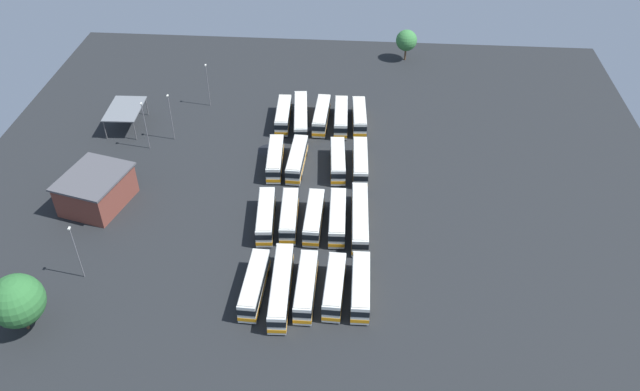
% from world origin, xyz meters
% --- Properties ---
extents(ground_plane, '(124.69, 124.69, 0.00)m').
position_xyz_m(ground_plane, '(0.00, 0.00, 0.00)').
color(ground_plane, black).
extents(bus_row0_slot0, '(11.34, 2.72, 3.54)m').
position_xyz_m(bus_row0_slot0, '(-22.64, -8.29, 1.87)').
color(bus_row0_slot0, silver).
rests_on(bus_row0_slot0, ground_plane).
extents(bus_row0_slot1, '(10.85, 2.90, 3.54)m').
position_xyz_m(bus_row0_slot1, '(-22.87, -4.59, 1.87)').
color(bus_row0_slot1, silver).
rests_on(bus_row0_slot1, ground_plane).
extents(bus_row0_slot2, '(11.74, 2.66, 3.54)m').
position_xyz_m(bus_row0_slot2, '(-23.14, -0.59, 1.87)').
color(bus_row0_slot2, silver).
rests_on(bus_row0_slot2, ground_plane).
extents(bus_row0_slot3, '(14.82, 3.13, 3.54)m').
position_xyz_m(bus_row0_slot3, '(-23.57, 2.90, 1.87)').
color(bus_row0_slot3, silver).
rests_on(bus_row0_slot3, ground_plane).
extents(bus_row0_slot4, '(11.70, 2.95, 3.54)m').
position_xyz_m(bus_row0_slot4, '(-23.40, 6.74, 1.87)').
color(bus_row0_slot4, silver).
rests_on(bus_row0_slot4, ground_plane).
extents(bus_row1_slot0, '(14.81, 3.07, 3.54)m').
position_xyz_m(bus_row1_slot0, '(-7.69, -7.78, 1.87)').
color(bus_row1_slot0, silver).
rests_on(bus_row1_slot0, ground_plane).
extents(bus_row1_slot1, '(11.54, 2.89, 3.54)m').
position_xyz_m(bus_row1_slot1, '(-7.74, -4.20, 1.87)').
color(bus_row1_slot1, silver).
rests_on(bus_row1_slot1, ground_plane).
extents(bus_row1_slot2, '(11.05, 2.72, 3.54)m').
position_xyz_m(bus_row1_slot2, '(-7.98, -0.44, 1.87)').
color(bus_row1_slot2, silver).
rests_on(bus_row1_slot2, ground_plane).
extents(bus_row1_slot3, '(10.86, 3.14, 3.54)m').
position_xyz_m(bus_row1_slot3, '(-7.90, 3.55, 1.87)').
color(bus_row1_slot3, silver).
rests_on(bus_row1_slot3, ground_plane).
extents(bus_row1_slot4, '(11.54, 3.54, 3.54)m').
position_xyz_m(bus_row1_slot4, '(-8.32, 7.28, 1.87)').
color(bus_row1_slot4, silver).
rests_on(bus_row1_slot4, ground_plane).
extents(bus_row2_slot0, '(11.71, 3.01, 3.54)m').
position_xyz_m(bus_row2_slot0, '(7.98, -7.42, 1.87)').
color(bus_row2_slot0, silver).
rests_on(bus_row2_slot0, ground_plane).
extents(bus_row2_slot1, '(11.02, 3.34, 3.54)m').
position_xyz_m(bus_row2_slot1, '(8.00, -3.39, 1.87)').
color(bus_row2_slot1, silver).
rests_on(bus_row2_slot1, ground_plane).
extents(bus_row2_slot3, '(11.60, 2.98, 3.54)m').
position_xyz_m(bus_row2_slot3, '(7.85, 3.93, 1.87)').
color(bus_row2_slot3, silver).
rests_on(bus_row2_slot3, ground_plane).
extents(bus_row2_slot4, '(11.37, 3.32, 3.54)m').
position_xyz_m(bus_row2_slot4, '(7.80, 7.89, 1.87)').
color(bus_row2_slot4, silver).
rests_on(bus_row2_slot4, ground_plane).
extents(bus_row3_slot0, '(10.91, 3.21, 3.54)m').
position_xyz_m(bus_row3_slot0, '(23.39, -6.81, 1.87)').
color(bus_row3_slot0, silver).
rests_on(bus_row3_slot0, ground_plane).
extents(bus_row3_slot1, '(11.71, 2.98, 3.54)m').
position_xyz_m(bus_row3_slot1, '(22.97, -3.21, 1.87)').
color(bus_row3_slot1, silver).
rests_on(bus_row3_slot1, ground_plane).
extents(bus_row3_slot2, '(11.67, 2.91, 3.54)m').
position_xyz_m(bus_row3_slot2, '(23.27, 0.66, 1.87)').
color(bus_row3_slot2, silver).
rests_on(bus_row3_slot2, ground_plane).
extents(bus_row3_slot3, '(14.91, 4.01, 3.54)m').
position_xyz_m(bus_row3_slot3, '(22.64, 4.73, 1.87)').
color(bus_row3_slot3, silver).
rests_on(bus_row3_slot3, ground_plane).
extents(bus_row3_slot4, '(11.02, 3.02, 3.54)m').
position_xyz_m(bus_row3_slot4, '(22.86, 8.25, 1.87)').
color(bus_row3_slot4, silver).
rests_on(bus_row3_slot4, ground_plane).
extents(depot_building, '(13.29, 11.99, 5.79)m').
position_xyz_m(depot_building, '(-4.92, 36.14, 2.92)').
color(depot_building, brown).
rests_on(depot_building, ground_plane).
extents(maintenance_shelter, '(9.91, 6.66, 4.17)m').
position_xyz_m(maintenance_shelter, '(19.20, 38.84, 3.97)').
color(maintenance_shelter, slate).
rests_on(maintenance_shelter, ground_plane).
extents(lamp_post_far_corner, '(0.56, 0.28, 9.78)m').
position_xyz_m(lamp_post_far_corner, '(12.01, 32.42, 5.31)').
color(lamp_post_far_corner, slate).
rests_on(lamp_post_far_corner, ground_plane).
extents(lamp_post_by_building, '(0.56, 0.28, 9.63)m').
position_xyz_m(lamp_post_by_building, '(15.41, 28.50, 5.24)').
color(lamp_post_by_building, slate).
rests_on(lamp_post_by_building, ground_plane).
extents(lamp_post_mid_lot, '(0.56, 0.28, 9.59)m').
position_xyz_m(lamp_post_mid_lot, '(-21.94, 32.40, 5.22)').
color(lamp_post_mid_lot, slate).
rests_on(lamp_post_mid_lot, ground_plane).
extents(lamp_post_near_entrance, '(0.56, 0.28, 9.34)m').
position_xyz_m(lamp_post_near_entrance, '(28.61, 24.35, 5.09)').
color(lamp_post_near_entrance, slate).
rests_on(lamp_post_near_entrance, ground_plane).
extents(tree_south_edge, '(4.85, 4.85, 7.28)m').
position_xyz_m(tree_south_edge, '(52.93, -16.75, 4.84)').
color(tree_south_edge, brown).
rests_on(tree_south_edge, ground_plane).
extents(tree_northwest, '(7.24, 7.24, 9.00)m').
position_xyz_m(tree_northwest, '(-31.97, 36.47, 5.38)').
color(tree_northwest, brown).
rests_on(tree_northwest, ground_plane).
extents(puddle_centre_drain, '(1.60, 1.60, 0.01)m').
position_xyz_m(puddle_centre_drain, '(20.95, 2.81, 0.00)').
color(puddle_centre_drain, black).
rests_on(puddle_centre_drain, ground_plane).
extents(puddle_between_rows, '(3.86, 3.86, 0.01)m').
position_xyz_m(puddle_between_rows, '(13.09, 10.04, 0.00)').
color(puddle_between_rows, black).
rests_on(puddle_between_rows, ground_plane).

